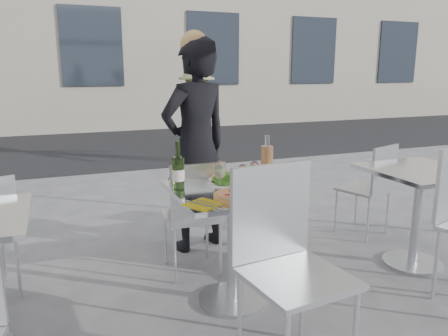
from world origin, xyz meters
name	(u,v)px	position (x,y,z in m)	size (l,w,h in m)	color
ground	(233,301)	(0.00, 0.00, 0.00)	(80.00, 80.00, 0.00)	#5F5F61
street_asphalt	(108,145)	(0.00, 6.50, 0.00)	(24.00, 5.00, 0.00)	black
main_table	(233,222)	(0.00, 0.00, 0.54)	(0.72, 0.72, 0.75)	#B7BABF
side_table_right	(419,197)	(1.50, 0.00, 0.54)	(0.72, 0.72, 0.75)	#B7BABF
chair_far	(195,209)	(-0.11, 0.43, 0.50)	(0.40, 0.41, 0.85)	silver
chair_near	(284,251)	(0.01, -0.63, 0.60)	(0.51, 0.52, 1.01)	silver
side_chair_rfar	(373,183)	(1.59, 0.60, 0.49)	(0.48, 0.49, 0.83)	silver
woman_diner	(196,147)	(0.07, 0.95, 0.85)	(0.62, 0.41, 1.71)	black
pedestrian_b	(197,115)	(1.17, 4.28, 0.77)	(0.99, 0.57, 1.53)	#948C5F
pizza_near	(245,196)	(-0.01, -0.19, 0.76)	(0.36, 0.36, 0.02)	tan
pizza_far	(235,178)	(0.09, 0.19, 0.77)	(0.35, 0.35, 0.03)	white
salad_plate	(225,180)	(-0.02, 0.09, 0.79)	(0.22, 0.22, 0.09)	white
wine_bottle	(178,171)	(-0.31, 0.12, 0.86)	(0.07, 0.08, 0.29)	#2D4B1C
carafe	(267,161)	(0.31, 0.16, 0.87)	(0.08, 0.08, 0.29)	tan
sugar_shaker	(270,176)	(0.26, 0.01, 0.80)	(0.06, 0.06, 0.11)	white
wineglass_white_a	(220,173)	(-0.09, -0.01, 0.86)	(0.07, 0.07, 0.16)	white
wineglass_white_b	(220,168)	(-0.04, 0.12, 0.86)	(0.07, 0.07, 0.16)	white
wineglass_red_a	(243,172)	(0.05, -0.04, 0.86)	(0.07, 0.07, 0.16)	white
wineglass_red_b	(255,169)	(0.15, 0.02, 0.86)	(0.07, 0.07, 0.16)	white
napkin_left	(204,204)	(-0.27, -0.23, 0.75)	(0.25, 0.25, 0.01)	gold
napkin_right	(285,191)	(0.27, -0.16, 0.75)	(0.21, 0.21, 0.01)	gold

